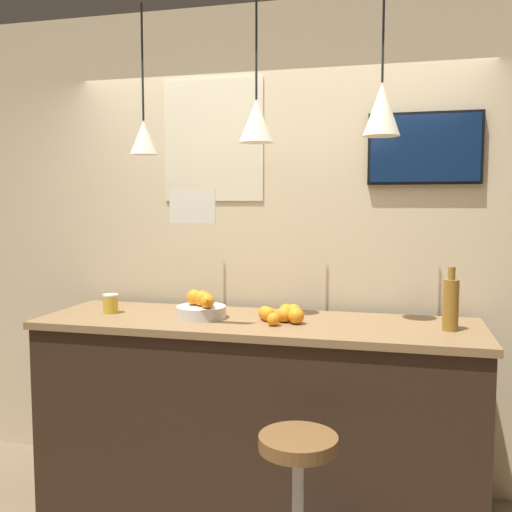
{
  "coord_description": "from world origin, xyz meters",
  "views": [
    {
      "loc": [
        0.74,
        -2.26,
        1.71
      ],
      "look_at": [
        0.0,
        0.7,
        1.43
      ],
      "focal_mm": 40.0,
      "sensor_mm": 36.0,
      "label": 1
    }
  ],
  "objects_px": {
    "juice_bottle": "(451,304)",
    "mounted_tv": "(425,148)",
    "spread_jar": "(111,304)",
    "fruit_bowl": "(201,307)",
    "bar_stool": "(298,500)"
  },
  "relations": [
    {
      "from": "juice_bottle",
      "to": "spread_jar",
      "type": "bearing_deg",
      "value": -180.0
    },
    {
      "from": "juice_bottle",
      "to": "spread_jar",
      "type": "xyz_separation_m",
      "value": [
        -1.87,
        -0.0,
        -0.08
      ]
    },
    {
      "from": "juice_bottle",
      "to": "spread_jar",
      "type": "relative_size",
      "value": 2.91
    },
    {
      "from": "juice_bottle",
      "to": "mounted_tv",
      "type": "height_order",
      "value": "mounted_tv"
    },
    {
      "from": "spread_jar",
      "to": "mounted_tv",
      "type": "distance_m",
      "value": 2.0
    },
    {
      "from": "fruit_bowl",
      "to": "spread_jar",
      "type": "bearing_deg",
      "value": 179.83
    },
    {
      "from": "spread_jar",
      "to": "mounted_tv",
      "type": "bearing_deg",
      "value": 13.8
    },
    {
      "from": "juice_bottle",
      "to": "fruit_bowl",
      "type": "bearing_deg",
      "value": -179.93
    },
    {
      "from": "bar_stool",
      "to": "spread_jar",
      "type": "distance_m",
      "value": 1.54
    },
    {
      "from": "fruit_bowl",
      "to": "juice_bottle",
      "type": "relative_size",
      "value": 0.86
    },
    {
      "from": "juice_bottle",
      "to": "mounted_tv",
      "type": "relative_size",
      "value": 0.51
    },
    {
      "from": "fruit_bowl",
      "to": "spread_jar",
      "type": "relative_size",
      "value": 2.51
    },
    {
      "from": "fruit_bowl",
      "to": "juice_bottle",
      "type": "height_order",
      "value": "juice_bottle"
    },
    {
      "from": "bar_stool",
      "to": "spread_jar",
      "type": "relative_size",
      "value": 6.66
    },
    {
      "from": "bar_stool",
      "to": "fruit_bowl",
      "type": "xyz_separation_m",
      "value": [
        -0.66,
        0.65,
        0.69
      ]
    }
  ]
}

